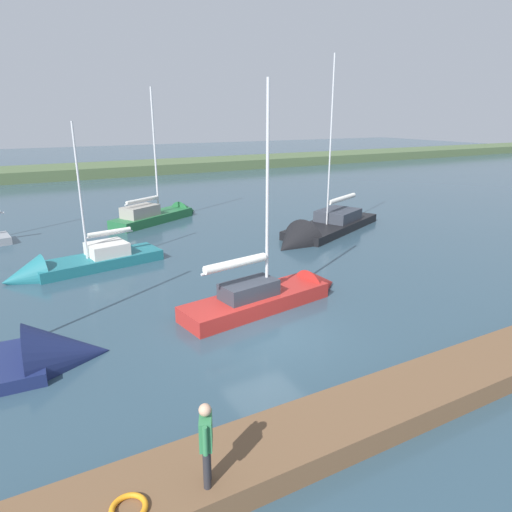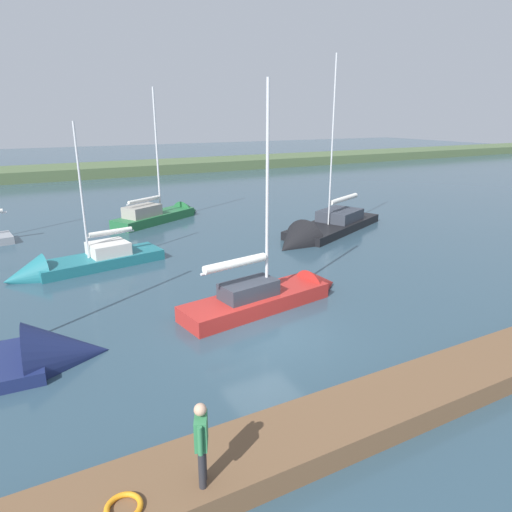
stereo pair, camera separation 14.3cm
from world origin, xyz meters
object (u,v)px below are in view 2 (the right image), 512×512
at_px(life_ring_buoy, 124,507).
at_px(sailboat_outer_mooring, 75,267).
at_px(sailboat_inner_slip, 275,297).
at_px(person_on_dock, 201,438).
at_px(sailboat_far_left, 163,216).
at_px(sailboat_far_right, 320,234).

relative_size(life_ring_buoy, sailboat_outer_mooring, 0.09).
height_order(sailboat_inner_slip, person_on_dock, sailboat_inner_slip).
relative_size(sailboat_far_left, sailboat_far_right, 0.82).
height_order(sailboat_outer_mooring, person_on_dock, sailboat_outer_mooring).
xyz_separation_m(sailboat_far_left, sailboat_far_right, (-7.05, 8.68, -0.14)).
height_order(life_ring_buoy, sailboat_far_left, sailboat_far_left).
distance_m(sailboat_inner_slip, sailboat_outer_mooring, 9.99).
bearing_deg(person_on_dock, life_ring_buoy, 21.48).
relative_size(sailboat_inner_slip, sailboat_far_right, 0.77).
height_order(sailboat_inner_slip, sailboat_outer_mooring, sailboat_inner_slip).
height_order(sailboat_inner_slip, sailboat_far_right, sailboat_far_right).
distance_m(sailboat_outer_mooring, person_on_dock, 15.47).
bearing_deg(sailboat_far_right, person_on_dock, 23.55).
bearing_deg(sailboat_inner_slip, sailboat_far_right, 35.92).
bearing_deg(person_on_dock, sailboat_inner_slip, -103.38).
relative_size(life_ring_buoy, person_on_dock, 0.39).
bearing_deg(life_ring_buoy, person_on_dock, 176.68).
xyz_separation_m(sailboat_far_right, person_on_dock, (13.65, 15.30, 1.42)).
bearing_deg(sailboat_far_left, sailboat_far_right, -79.40).
height_order(life_ring_buoy, sailboat_far_right, sailboat_far_right).
xyz_separation_m(sailboat_inner_slip, sailboat_outer_mooring, (6.36, -7.70, -0.04)).
distance_m(sailboat_inner_slip, sailboat_far_right, 10.74).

